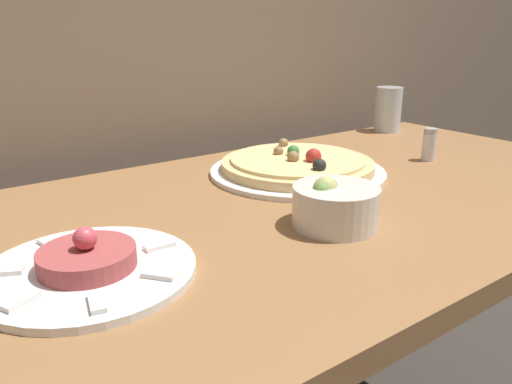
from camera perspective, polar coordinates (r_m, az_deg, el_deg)
dining_table at (r=0.90m, az=4.49°, el=-6.83°), size 1.48×0.72×0.76m
pizza_plate at (r=1.00m, az=4.77°, el=2.94°), size 0.35×0.35×0.06m
tartare_plate at (r=0.64m, az=-18.63°, el=-8.03°), size 0.26×0.26×0.06m
small_bowl at (r=0.75m, az=8.97°, el=-1.47°), size 0.13×0.13×0.08m
drinking_glass at (r=1.46m, az=14.87°, el=9.12°), size 0.07×0.07×0.12m
salt_shaker at (r=1.17m, az=19.19°, el=5.13°), size 0.03×0.03×0.07m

